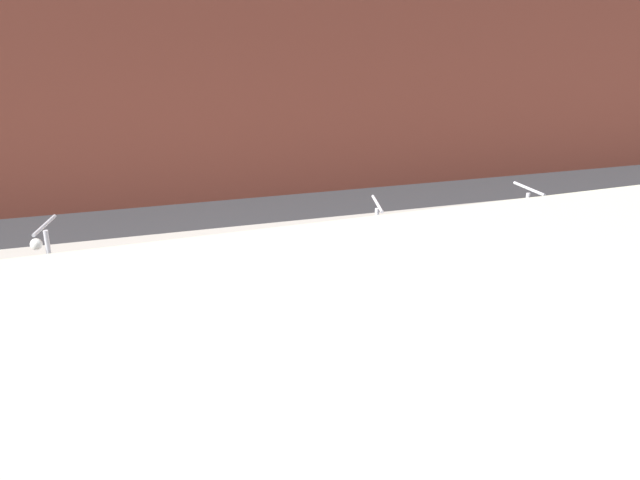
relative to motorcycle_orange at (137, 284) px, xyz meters
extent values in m
plane|color=#2D2D30|center=(1.39, -0.81, -0.40)|extent=(80.00, 80.00, 0.00)
cube|color=#B2ADA3|center=(1.39, 0.94, -0.40)|extent=(36.00, 3.50, 0.01)
cube|color=brown|center=(1.39, 4.39, 1.90)|extent=(36.00, 0.50, 4.59)
torus|color=black|center=(-0.78, 0.19, -0.06)|extent=(0.68, 0.24, 0.68)
torus|color=black|center=(0.48, -0.11, -0.03)|extent=(0.74, 0.30, 0.73)
cylinder|color=silver|center=(-0.15, 0.04, -0.02)|extent=(1.21, 0.34, 0.06)
cube|color=#99999E|center=(-0.07, 0.02, -0.06)|extent=(0.36, 0.29, 0.28)
ellipsoid|color=orange|center=(-0.23, 0.06, 0.22)|extent=(0.47, 0.29, 0.20)
ellipsoid|color=orange|center=(0.43, -0.10, 0.03)|extent=(0.47, 0.28, 0.10)
cube|color=black|center=(0.12, -0.03, 0.16)|extent=(0.32, 0.26, 0.08)
cylinder|color=silver|center=(-0.75, 0.18, 0.25)|extent=(0.05, 0.05, 0.62)
cylinder|color=silver|center=(-0.75, 0.18, 0.61)|extent=(0.17, 0.57, 0.03)
sphere|color=white|center=(-0.84, 0.20, 0.43)|extent=(0.11, 0.11, 0.11)
cylinder|color=silver|center=(0.12, -0.18, -0.14)|extent=(0.55, 0.19, 0.06)
torus|color=black|center=(2.46, -0.13, -0.06)|extent=(0.68, 0.25, 0.68)
torus|color=black|center=(1.20, 0.19, -0.03)|extent=(0.74, 0.31, 0.73)
cylinder|color=silver|center=(1.83, 0.03, -0.02)|extent=(1.21, 0.36, 0.06)
cube|color=#99999E|center=(1.75, 0.05, -0.06)|extent=(0.36, 0.29, 0.28)
ellipsoid|color=#6B2D93|center=(1.91, 0.01, 0.22)|extent=(0.47, 0.29, 0.20)
ellipsoid|color=#6B2D93|center=(1.25, 0.18, 0.03)|extent=(0.47, 0.28, 0.10)
cube|color=black|center=(1.56, 0.10, 0.16)|extent=(0.32, 0.26, 0.08)
cylinder|color=silver|center=(2.42, -0.12, 0.25)|extent=(0.05, 0.05, 0.62)
cylinder|color=silver|center=(2.42, -0.12, 0.61)|extent=(0.17, 0.57, 0.03)
sphere|color=white|center=(2.52, -0.14, 0.43)|extent=(0.11, 0.11, 0.11)
cylinder|color=silver|center=(1.56, 0.26, -0.14)|extent=(0.55, 0.19, 0.06)
torus|color=black|center=(4.31, -0.09, -0.06)|extent=(0.68, 0.11, 0.68)
torus|color=black|center=(3.01, -0.02, -0.03)|extent=(0.74, 0.17, 0.73)
cylinder|color=silver|center=(3.66, -0.06, -0.02)|extent=(1.24, 0.12, 0.06)
cube|color=#99999E|center=(3.58, -0.05, -0.06)|extent=(0.33, 0.24, 0.28)
ellipsoid|color=blue|center=(3.74, -0.06, 0.22)|extent=(0.45, 0.21, 0.20)
ellipsoid|color=blue|center=(3.06, -0.03, 0.03)|extent=(0.45, 0.20, 0.10)
cube|color=black|center=(3.38, -0.04, 0.16)|extent=(0.29, 0.21, 0.08)
cylinder|color=silver|center=(4.27, -0.09, 0.25)|extent=(0.05, 0.05, 0.62)
cylinder|color=silver|center=(4.27, -0.09, 0.61)|extent=(0.06, 0.58, 0.03)
sphere|color=white|center=(4.37, -0.09, 0.43)|extent=(0.11, 0.11, 0.11)
cylinder|color=silver|center=(3.35, 0.11, -0.14)|extent=(0.55, 0.09, 0.06)
cube|color=red|center=(1.03, -3.92, 0.99)|extent=(3.60, 0.19, 0.44)
camera|label=1|loc=(-0.06, -5.72, 2.35)|focal=34.88mm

